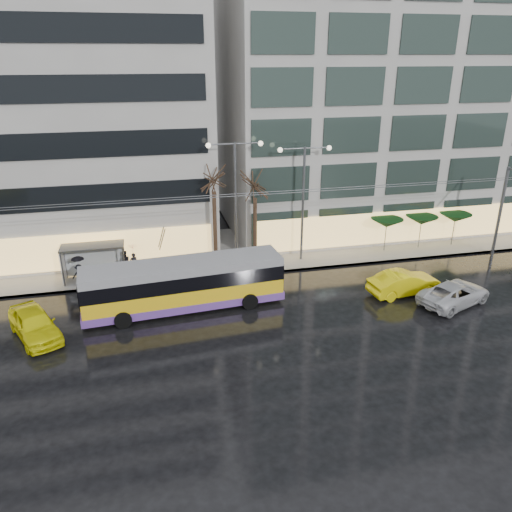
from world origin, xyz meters
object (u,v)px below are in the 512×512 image
object	(u,v)px
trolleybus	(184,286)
taxi_a	(34,324)
bus_shelter	(88,254)
street_lamp_near	(235,188)

from	to	relation	value
trolleybus	taxi_a	distance (m)	8.59
trolleybus	bus_shelter	bearing A→B (deg)	136.91
trolleybus	bus_shelter	xyz separation A→B (m)	(-6.02, 5.63, 0.44)
trolleybus	street_lamp_near	size ratio (longest dim) A/B	1.36
trolleybus	taxi_a	bearing A→B (deg)	-169.91
bus_shelter	taxi_a	bearing A→B (deg)	-108.70
bus_shelter	street_lamp_near	xyz separation A→B (m)	(10.38, 0.11, 4.03)
bus_shelter	taxi_a	world-z (taller)	bus_shelter
trolleybus	bus_shelter	size ratio (longest dim) A/B	2.93
trolleybus	street_lamp_near	distance (m)	8.48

